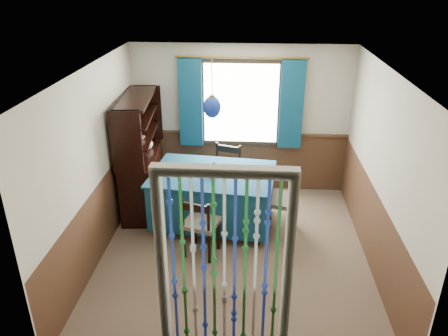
# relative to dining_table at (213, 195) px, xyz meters

# --- Properties ---
(floor) EXTENTS (4.00, 4.00, 0.00)m
(floor) POSITION_rel_dining_table_xyz_m (0.35, -0.74, -0.49)
(floor) COLOR brown
(floor) RESTS_ON ground
(ceiling) EXTENTS (4.00, 4.00, 0.00)m
(ceiling) POSITION_rel_dining_table_xyz_m (0.35, -0.74, 2.01)
(ceiling) COLOR silver
(ceiling) RESTS_ON ground
(wall_back) EXTENTS (3.60, 0.00, 3.60)m
(wall_back) POSITION_rel_dining_table_xyz_m (0.35, 1.26, 0.76)
(wall_back) COLOR #B7AE96
(wall_back) RESTS_ON ground
(wall_front) EXTENTS (3.60, 0.00, 3.60)m
(wall_front) POSITION_rel_dining_table_xyz_m (0.35, -2.74, 0.76)
(wall_front) COLOR #B7AE96
(wall_front) RESTS_ON ground
(wall_left) EXTENTS (0.00, 4.00, 4.00)m
(wall_left) POSITION_rel_dining_table_xyz_m (-1.45, -0.74, 0.76)
(wall_left) COLOR #B7AE96
(wall_left) RESTS_ON ground
(wall_right) EXTENTS (0.00, 4.00, 4.00)m
(wall_right) POSITION_rel_dining_table_xyz_m (2.15, -0.74, 0.76)
(wall_right) COLOR #B7AE96
(wall_right) RESTS_ON ground
(wainscot_back) EXTENTS (3.60, 0.00, 3.60)m
(wainscot_back) POSITION_rel_dining_table_xyz_m (0.35, 1.25, 0.01)
(wainscot_back) COLOR #442A1A
(wainscot_back) RESTS_ON ground
(wainscot_front) EXTENTS (3.60, 0.00, 3.60)m
(wainscot_front) POSITION_rel_dining_table_xyz_m (0.35, -2.72, 0.01)
(wainscot_front) COLOR #442A1A
(wainscot_front) RESTS_ON ground
(wainscot_left) EXTENTS (0.00, 4.00, 4.00)m
(wainscot_left) POSITION_rel_dining_table_xyz_m (-1.43, -0.74, 0.01)
(wainscot_left) COLOR #442A1A
(wainscot_left) RESTS_ON ground
(wainscot_right) EXTENTS (0.00, 4.00, 4.00)m
(wainscot_right) POSITION_rel_dining_table_xyz_m (2.14, -0.74, 0.01)
(wainscot_right) COLOR #442A1A
(wainscot_right) RESTS_ON ground
(window) EXTENTS (1.32, 0.12, 1.42)m
(window) POSITION_rel_dining_table_xyz_m (0.35, 1.21, 1.06)
(window) COLOR black
(window) RESTS_ON wall_back
(doorway) EXTENTS (1.16, 0.12, 2.18)m
(doorway) POSITION_rel_dining_table_xyz_m (0.35, -2.68, 0.56)
(doorway) COLOR silver
(doorway) RESTS_ON ground
(dining_table) EXTENTS (1.88, 1.38, 0.85)m
(dining_table) POSITION_rel_dining_table_xyz_m (0.00, 0.00, 0.00)
(dining_table) COLOR #0F3850
(dining_table) RESTS_ON floor
(chair_near) EXTENTS (0.54, 0.53, 0.89)m
(chair_near) POSITION_rel_dining_table_xyz_m (-0.10, -0.80, -0.01)
(chair_near) COLOR black
(chair_near) RESTS_ON floor
(chair_far) EXTENTS (0.59, 0.57, 0.96)m
(chair_far) POSITION_rel_dining_table_xyz_m (0.12, 0.72, 0.02)
(chair_far) COLOR black
(chair_far) RESTS_ON floor
(chair_left) EXTENTS (0.60, 0.62, 0.97)m
(chair_left) POSITION_rel_dining_table_xyz_m (-1.05, 0.09, 0.03)
(chair_left) COLOR black
(chair_left) RESTS_ON floor
(chair_right) EXTENTS (0.55, 0.57, 0.97)m
(chair_right) POSITION_rel_dining_table_xyz_m (1.03, -0.15, 0.03)
(chair_right) COLOR black
(chair_right) RESTS_ON floor
(sideboard) EXTENTS (0.60, 1.44, 1.84)m
(sideboard) POSITION_rel_dining_table_xyz_m (-1.19, 0.46, 0.14)
(sideboard) COLOR black
(sideboard) RESTS_ON floor
(pendant_lamp) EXTENTS (0.24, 0.24, 0.81)m
(pendant_lamp) POSITION_rel_dining_table_xyz_m (0.00, -0.00, 1.36)
(pendant_lamp) COLOR olive
(pendant_lamp) RESTS_ON ceiling
(vase_table) EXTENTS (0.18, 0.18, 0.18)m
(vase_table) POSITION_rel_dining_table_xyz_m (0.01, -0.04, 0.46)
(vase_table) COLOR navy
(vase_table) RESTS_ON dining_table
(bowl_shelf) EXTENTS (0.26, 0.26, 0.05)m
(bowl_shelf) POSITION_rel_dining_table_xyz_m (-1.13, 0.21, 0.80)
(bowl_shelf) COLOR beige
(bowl_shelf) RESTS_ON sideboard
(vase_sideboard) EXTENTS (0.22, 0.22, 0.21)m
(vase_sideboard) POSITION_rel_dining_table_xyz_m (-1.13, 0.71, 0.54)
(vase_sideboard) COLOR beige
(vase_sideboard) RESTS_ON sideboard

